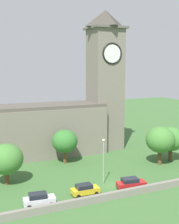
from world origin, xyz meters
TOP-DOWN VIEW (x-y plane):
  - ground_plane at (0.00, 15.00)m, footprint 200.00×200.00m
  - church at (1.00, 22.48)m, footprint 31.01×10.48m
  - quay_barrier at (0.00, -4.54)m, footprint 46.73×0.70m
  - car_white at (-13.35, -2.13)m, footprint 4.65×2.48m
  - car_yellow at (-5.89, -1.40)m, footprint 4.36×2.29m
  - car_red at (1.85, -2.27)m, footprint 4.88×2.75m
  - streetlamp_west_mid at (-1.28, 1.34)m, footprint 0.44×0.44m
  - tree_riverside_west at (-15.98, 8.11)m, footprint 5.72×5.72m
  - tree_churchyard at (17.56, 7.14)m, footprint 5.58×5.58m
  - tree_by_tower at (13.90, 5.92)m, footprint 5.85×5.85m
  - tree_riverside_east at (-3.12, 14.74)m, footprint 5.21×5.21m

SIDE VIEW (x-z plane):
  - ground_plane at x=0.00m, z-range 0.00..0.00m
  - quay_barrier at x=0.00m, z-range 0.00..1.11m
  - car_yellow at x=-5.89m, z-range 0.01..1.72m
  - car_red at x=1.85m, z-range 0.01..1.80m
  - car_white at x=-13.35m, z-range 0.01..1.93m
  - tree_riverside_west at x=-15.98m, z-range 0.86..7.78m
  - tree_riverside_east at x=-3.12m, z-range 1.08..8.02m
  - tree_churchyard at x=17.56m, z-range 1.02..8.16m
  - tree_by_tower at x=13.90m, z-range 1.19..8.92m
  - streetlamp_west_mid at x=-1.28m, z-range 1.23..9.01m
  - church at x=1.00m, z-range -6.51..25.82m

